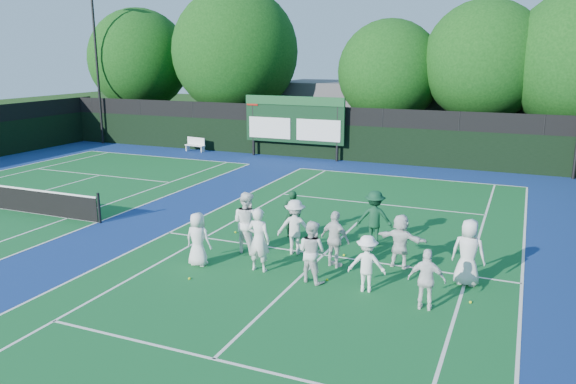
% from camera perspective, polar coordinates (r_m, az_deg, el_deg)
% --- Properties ---
extents(ground, '(120.00, 120.00, 0.00)m').
position_cam_1_polar(ground, '(15.96, 2.40, -7.58)').
color(ground, '#15340E').
rests_on(ground, ground).
extents(court_apron, '(34.00, 32.00, 0.01)m').
position_cam_1_polar(court_apron, '(19.55, -13.23, -3.88)').
color(court_apron, navy).
rests_on(court_apron, ground).
extents(near_court, '(11.05, 23.85, 0.01)m').
position_cam_1_polar(near_court, '(16.83, 3.61, -6.40)').
color(near_court, '#125826').
rests_on(near_court, ground).
extents(back_fence, '(34.00, 0.08, 3.00)m').
position_cam_1_polar(back_fence, '(32.26, 2.55, 5.82)').
color(back_fence, black).
rests_on(back_fence, ground).
extents(scoreboard, '(6.00, 0.21, 3.55)m').
position_cam_1_polar(scoreboard, '(32.14, 0.60, 7.30)').
color(scoreboard, black).
rests_on(scoreboard, ground).
extents(clubhouse, '(18.00, 6.00, 4.00)m').
position_cam_1_polar(clubhouse, '(38.79, 12.39, 7.81)').
color(clubhouse, '#545458').
rests_on(clubhouse, ground).
extents(light_pole_left, '(1.20, 0.30, 10.12)m').
position_cam_1_polar(light_pole_left, '(39.56, -18.96, 13.76)').
color(light_pole_left, black).
rests_on(light_pole_left, ground).
extents(bench, '(1.40, 0.58, 0.86)m').
position_cam_1_polar(bench, '(35.15, -9.37, 4.84)').
color(bench, white).
rests_on(bench, ground).
extents(tree_a, '(7.06, 7.06, 9.02)m').
position_cam_1_polar(tree_a, '(42.16, -14.63, 12.66)').
color(tree_a, black).
rests_on(tree_a, ground).
extents(tree_b, '(8.26, 8.26, 10.14)m').
position_cam_1_polar(tree_b, '(37.96, -5.11, 13.69)').
color(tree_b, black).
rests_on(tree_b, ground).
extents(tree_c, '(6.10, 6.10, 7.88)m').
position_cam_1_polar(tree_c, '(34.36, 10.56, 11.65)').
color(tree_c, black).
rests_on(tree_c, ground).
extents(tree_d, '(6.68, 6.68, 8.81)m').
position_cam_1_polar(tree_d, '(33.58, 19.57, 12.13)').
color(tree_d, black).
rests_on(tree_d, ground).
extents(tennis_ball_0, '(0.07, 0.07, 0.07)m').
position_cam_1_polar(tennis_ball_0, '(15.28, -9.98, -8.65)').
color(tennis_ball_0, '#B8D719').
rests_on(tennis_ball_0, ground).
extents(tennis_ball_1, '(0.07, 0.07, 0.07)m').
position_cam_1_polar(tennis_ball_1, '(16.80, 5.71, -6.40)').
color(tennis_ball_1, '#B8D719').
rests_on(tennis_ball_1, ground).
extents(tennis_ball_2, '(0.07, 0.07, 0.07)m').
position_cam_1_polar(tennis_ball_2, '(14.40, 18.05, -10.59)').
color(tennis_ball_2, '#B8D719').
rests_on(tennis_ball_2, ground).
extents(tennis_ball_3, '(0.07, 0.07, 0.07)m').
position_cam_1_polar(tennis_ball_3, '(18.89, -5.36, -4.09)').
color(tennis_ball_3, '#B8D719').
rests_on(tennis_ball_3, ground).
extents(tennis_ball_5, '(0.07, 0.07, 0.07)m').
position_cam_1_polar(tennis_ball_5, '(15.01, 3.99, -8.88)').
color(tennis_ball_5, '#B8D719').
rests_on(tennis_ball_5, ground).
extents(player_front_0, '(0.78, 0.52, 1.55)m').
position_cam_1_polar(player_front_0, '(15.98, -9.13, -4.77)').
color(player_front_0, white).
rests_on(player_front_0, ground).
extents(player_front_1, '(0.66, 0.44, 1.80)m').
position_cam_1_polar(player_front_1, '(15.37, -2.99, -4.87)').
color(player_front_1, white).
rests_on(player_front_1, ground).
extents(player_front_2, '(0.94, 0.81, 1.66)m').
position_cam_1_polar(player_front_2, '(14.68, 2.41, -6.06)').
color(player_front_2, white).
rests_on(player_front_2, ground).
extents(player_front_3, '(1.04, 0.72, 1.47)m').
position_cam_1_polar(player_front_3, '(14.26, 8.01, -7.22)').
color(player_front_3, white).
rests_on(player_front_3, ground).
extents(player_front_4, '(0.89, 0.42, 1.48)m').
position_cam_1_polar(player_front_4, '(13.52, 13.92, -8.65)').
color(player_front_4, white).
rests_on(player_front_4, ground).
extents(player_back_0, '(1.05, 0.90, 1.87)m').
position_cam_1_polar(player_back_0, '(16.83, -4.23, -3.10)').
color(player_back_0, white).
rests_on(player_back_0, ground).
extents(player_back_1, '(1.20, 0.88, 1.67)m').
position_cam_1_polar(player_back_1, '(16.68, 0.72, -3.58)').
color(player_back_1, silver).
rests_on(player_back_1, ground).
extents(player_back_2, '(1.03, 0.68, 1.62)m').
position_cam_1_polar(player_back_2, '(15.72, 4.81, -4.81)').
color(player_back_2, silver).
rests_on(player_back_2, ground).
extents(player_back_3, '(1.48, 0.66, 1.54)m').
position_cam_1_polar(player_back_3, '(15.97, 11.35, -4.90)').
color(player_back_3, white).
rests_on(player_back_3, ground).
extents(player_back_4, '(0.92, 0.65, 1.76)m').
position_cam_1_polar(player_back_4, '(15.17, 17.85, -5.87)').
color(player_back_4, white).
rests_on(player_back_4, ground).
extents(coach_left, '(0.67, 0.55, 1.57)m').
position_cam_1_polar(coach_left, '(18.20, 0.43, -2.25)').
color(coach_left, '#0E331B').
rests_on(coach_left, ground).
extents(coach_right, '(1.23, 0.87, 1.73)m').
position_cam_1_polar(coach_right, '(17.70, 8.77, -2.61)').
color(coach_right, '#103D24').
rests_on(coach_right, ground).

